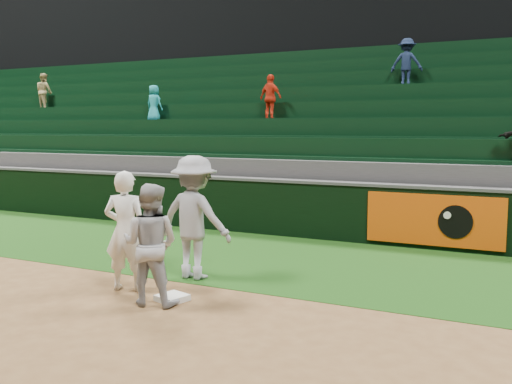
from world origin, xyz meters
TOP-DOWN VIEW (x-y plane):
  - ground at (0.00, 0.00)m, footprint 70.00×70.00m
  - foul_grass at (0.00, 3.00)m, footprint 36.00×4.20m
  - upper_deck at (0.00, 17.45)m, footprint 40.00×12.00m
  - first_base at (0.29, 0.08)m, footprint 0.46×0.46m
  - first_baseman at (-0.62, 0.23)m, footprint 0.74×0.60m
  - baserunner at (0.12, -0.16)m, footprint 0.91×0.78m
  - base_coach at (-0.06, 1.22)m, footprint 1.29×0.78m
  - field_wall at (0.03, 5.20)m, footprint 36.00×0.45m
  - stadium_seating at (-0.00, 8.97)m, footprint 36.00×5.95m

SIDE VIEW (x-z plane):
  - ground at x=0.00m, z-range 0.00..0.00m
  - foul_grass at x=0.00m, z-range 0.00..0.01m
  - first_base at x=0.29m, z-range 0.00..0.08m
  - field_wall at x=0.03m, z-range 0.01..1.26m
  - baserunner at x=0.12m, z-range 0.00..1.65m
  - first_baseman at x=-0.62m, z-range 0.00..1.77m
  - base_coach at x=-0.06m, z-range 0.01..1.95m
  - stadium_seating at x=0.00m, z-range -0.72..4.13m
  - upper_deck at x=0.00m, z-range 0.00..12.00m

